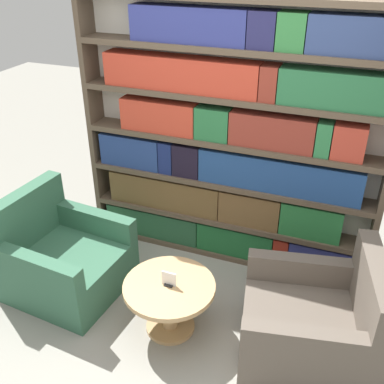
% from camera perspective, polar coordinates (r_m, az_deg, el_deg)
% --- Properties ---
extents(ground_plane, '(14.00, 14.00, 0.00)m').
position_cam_1_polar(ground_plane, '(3.72, -2.08, -18.43)').
color(ground_plane, gray).
extents(bookshelf, '(2.71, 0.30, 2.40)m').
position_cam_1_polar(bookshelf, '(4.01, 4.92, 5.96)').
color(bookshelf, silver).
rests_on(bookshelf, ground_plane).
extents(armchair_left, '(1.00, 0.95, 0.88)m').
position_cam_1_polar(armchair_left, '(4.17, -16.12, -8.24)').
color(armchair_left, '#336047').
rests_on(armchair_left, ground_plane).
extents(armchair_right, '(1.08, 1.04, 0.88)m').
position_cam_1_polar(armchair_right, '(3.55, 15.15, -16.03)').
color(armchair_right, brown).
rests_on(armchair_right, ground_plane).
extents(coffee_table, '(0.72, 0.72, 0.45)m').
position_cam_1_polar(coffee_table, '(3.60, -2.87, -13.22)').
color(coffee_table, tan).
rests_on(coffee_table, ground_plane).
extents(table_sign, '(0.12, 0.06, 0.12)m').
position_cam_1_polar(table_sign, '(3.48, -2.94, -11.08)').
color(table_sign, black).
rests_on(table_sign, coffee_table).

